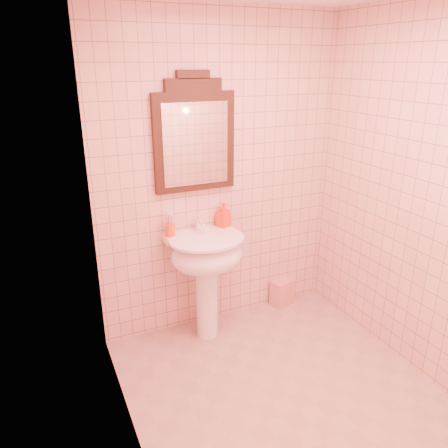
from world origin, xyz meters
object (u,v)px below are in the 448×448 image
pedestal_sink (207,262)px  toothbrush_cup (170,230)px  towel (282,292)px  mirror (195,137)px  soap_dispenser (223,215)px

pedestal_sink → toothbrush_cup: size_ratio=5.02×
toothbrush_cup → towel: bearing=1.3°
pedestal_sink → toothbrush_cup: (-0.24, 0.14, 0.25)m
mirror → towel: bearing=-2.3°
soap_dispenser → towel: size_ratio=0.84×
toothbrush_cup → towel: size_ratio=0.72×
soap_dispenser → towel: bearing=-22.8°
pedestal_sink → towel: bearing=11.8°
mirror → soap_dispenser: 0.66m
pedestal_sink → toothbrush_cup: toothbrush_cup is taller
mirror → toothbrush_cup: size_ratio=5.06×
mirror → soap_dispenser: (0.21, -0.04, -0.62)m
toothbrush_cup → soap_dispenser: size_ratio=0.86×
mirror → pedestal_sink: bearing=-90.0°
pedestal_sink → towel: (0.81, 0.17, -0.54)m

